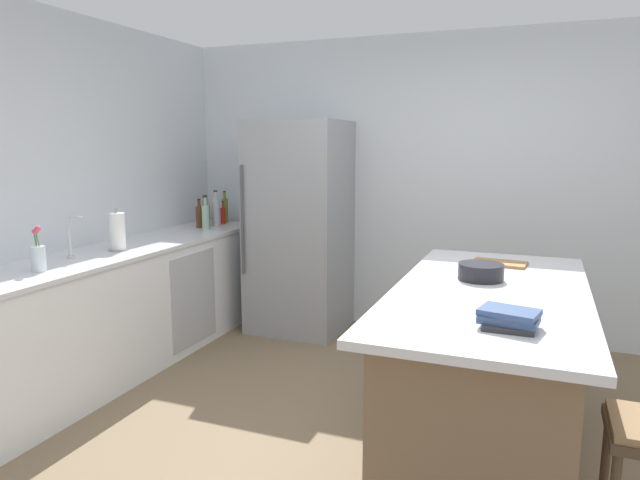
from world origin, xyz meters
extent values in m
plane|color=#7A664C|center=(0.00, 0.00, 0.00)|extent=(7.20, 7.20, 0.00)
cube|color=silver|center=(0.00, 2.25, 1.30)|extent=(6.00, 0.10, 2.60)
cube|color=silver|center=(-2.45, 0.00, 1.30)|extent=(0.10, 6.00, 2.60)
cube|color=white|center=(-2.09, 0.59, 0.44)|extent=(0.63, 3.01, 0.88)
cube|color=silver|center=(-2.09, 0.59, 0.90)|extent=(0.66, 3.04, 0.03)
cube|color=#B2B5BA|center=(-1.77, 0.97, 0.44)|extent=(0.01, 0.60, 0.74)
cube|color=#7A6047|center=(0.57, 0.24, 0.44)|extent=(0.81, 1.85, 0.88)
cube|color=silver|center=(0.57, 0.24, 0.90)|extent=(0.97, 2.05, 0.04)
cube|color=#93969B|center=(-1.22, 1.84, 0.93)|extent=(0.81, 0.73, 1.87)
cylinder|color=#4C4C51|center=(-1.58, 1.45, 1.03)|extent=(0.02, 0.02, 0.93)
cylinder|color=#473828|center=(1.10, -0.30, 0.28)|extent=(0.04, 0.04, 0.57)
cylinder|color=silver|center=(-2.15, 0.11, 0.92)|extent=(0.05, 0.05, 0.02)
cylinder|color=silver|center=(-2.15, 0.11, 1.07)|extent=(0.02, 0.02, 0.28)
cylinder|color=silver|center=(-2.09, 0.11, 1.19)|extent=(0.14, 0.02, 0.02)
cylinder|color=silver|center=(-2.01, -0.27, 0.99)|extent=(0.09, 0.09, 0.16)
cylinder|color=#4C7F3D|center=(-2.03, -0.27, 1.07)|extent=(0.01, 0.02, 0.18)
sphere|color=#DB4C66|center=(-2.03, -0.27, 1.16)|extent=(0.04, 0.04, 0.04)
cylinder|color=#4C7F3D|center=(-2.01, -0.28, 1.07)|extent=(0.01, 0.01, 0.18)
sphere|color=#DB4C66|center=(-2.01, -0.28, 1.16)|extent=(0.04, 0.04, 0.04)
cylinder|color=#4C7F3D|center=(-2.00, -0.27, 1.07)|extent=(0.01, 0.04, 0.20)
sphere|color=#DB4C66|center=(-2.00, -0.27, 1.17)|extent=(0.04, 0.04, 0.04)
cylinder|color=gray|center=(-2.04, 0.45, 0.92)|extent=(0.14, 0.14, 0.01)
cylinder|color=white|center=(-2.04, 0.45, 1.05)|extent=(0.11, 0.11, 0.26)
cylinder|color=gray|center=(-2.04, 0.45, 1.20)|extent=(0.02, 0.02, 0.04)
cylinder|color=olive|center=(-2.08, 2.00, 1.03)|extent=(0.06, 0.06, 0.23)
cylinder|color=olive|center=(-2.08, 2.00, 1.18)|extent=(0.03, 0.03, 0.06)
cylinder|color=black|center=(-2.08, 2.00, 1.21)|extent=(0.03, 0.03, 0.01)
cylinder|color=red|center=(-2.05, 1.91, 0.99)|extent=(0.05, 0.05, 0.15)
cylinder|color=red|center=(-2.05, 1.91, 1.09)|extent=(0.02, 0.02, 0.06)
cylinder|color=black|center=(-2.05, 1.91, 1.13)|extent=(0.02, 0.02, 0.01)
cylinder|color=silver|center=(-2.07, 1.82, 1.04)|extent=(0.07, 0.07, 0.25)
cylinder|color=silver|center=(-2.07, 1.82, 1.19)|extent=(0.04, 0.04, 0.07)
cylinder|color=black|center=(-2.07, 1.82, 1.23)|extent=(0.04, 0.04, 0.01)
cylinder|color=brown|center=(-2.12, 1.71, 1.01)|extent=(0.09, 0.09, 0.20)
cylinder|color=brown|center=(-2.12, 1.71, 1.15)|extent=(0.04, 0.04, 0.08)
cylinder|color=black|center=(-2.12, 1.71, 1.19)|extent=(0.04, 0.04, 0.01)
cylinder|color=#5B3319|center=(-2.13, 1.62, 1.01)|extent=(0.06, 0.06, 0.20)
cylinder|color=#5B3319|center=(-2.13, 1.62, 1.14)|extent=(0.03, 0.03, 0.06)
cylinder|color=black|center=(-2.13, 1.62, 1.17)|extent=(0.03, 0.03, 0.01)
cylinder|color=#8CB79E|center=(-1.99, 1.52, 1.02)|extent=(0.07, 0.07, 0.22)
cylinder|color=#8CB79E|center=(-1.99, 1.52, 1.17)|extent=(0.03, 0.03, 0.07)
cylinder|color=black|center=(-1.99, 1.52, 1.21)|extent=(0.03, 0.03, 0.01)
cube|color=#2D2D33|center=(0.69, -0.38, 0.94)|extent=(0.20, 0.18, 0.02)
cube|color=#334770|center=(0.69, -0.38, 0.96)|extent=(0.25, 0.19, 0.03)
cube|color=#334770|center=(0.69, -0.38, 0.99)|extent=(0.26, 0.21, 0.02)
cylinder|color=black|center=(0.49, 0.44, 0.97)|extent=(0.25, 0.25, 0.09)
cube|color=#9E7042|center=(0.56, 0.90, 0.93)|extent=(0.34, 0.22, 0.02)
camera|label=1|loc=(0.79, -2.75, 1.68)|focal=31.72mm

